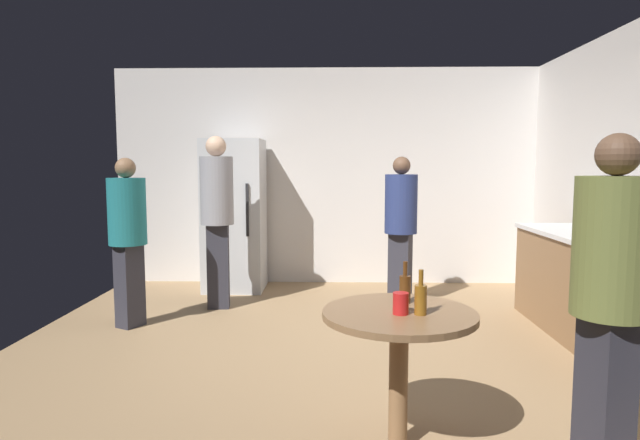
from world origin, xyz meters
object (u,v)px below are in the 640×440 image
at_px(person_in_navy_shirt, 401,220).
at_px(person_in_gray_shirt, 217,208).
at_px(foreground_table, 399,331).
at_px(plastic_cup_red, 401,303).
at_px(person_in_teal_shirt, 128,229).
at_px(person_in_olive_shirt, 611,284).
at_px(wine_bottle_on_counter, 594,220).
at_px(beer_bottle_brown, 405,288).
at_px(refrigerator, 235,215).
at_px(beer_bottle_amber, 421,298).
at_px(kettle, 608,232).

bearing_deg(person_in_navy_shirt, person_in_gray_shirt, -61.90).
relative_size(foreground_table, person_in_navy_shirt, 0.51).
relative_size(plastic_cup_red, person_in_teal_shirt, 0.07).
bearing_deg(person_in_olive_shirt, person_in_gray_shirt, -64.81).
bearing_deg(person_in_gray_shirt, wine_bottle_on_counter, 70.54).
bearing_deg(beer_bottle_brown, foreground_table, -106.38).
relative_size(wine_bottle_on_counter, person_in_gray_shirt, 0.17).
distance_m(person_in_olive_shirt, person_in_gray_shirt, 3.93).
distance_m(refrigerator, person_in_navy_shirt, 2.04).
bearing_deg(beer_bottle_amber, person_in_teal_shirt, 137.05).
xyz_separation_m(wine_bottle_on_counter, person_in_teal_shirt, (-4.15, 0.12, -0.11)).
bearing_deg(person_in_gray_shirt, beer_bottle_brown, 24.94).
distance_m(kettle, person_in_olive_shirt, 2.01).
distance_m(wine_bottle_on_counter, plastic_cup_red, 2.81).
distance_m(beer_bottle_amber, person_in_navy_shirt, 2.98).
xyz_separation_m(person_in_teal_shirt, person_in_gray_shirt, (0.68, 0.67, 0.15)).
relative_size(refrigerator, plastic_cup_red, 16.36).
relative_size(plastic_cup_red, person_in_gray_shirt, 0.06).
xyz_separation_m(beer_bottle_brown, plastic_cup_red, (-0.05, -0.22, -0.03)).
relative_size(beer_bottle_amber, person_in_olive_shirt, 0.14).
relative_size(beer_bottle_brown, person_in_navy_shirt, 0.15).
distance_m(beer_bottle_brown, person_in_olive_shirt, 0.99).
xyz_separation_m(refrigerator, kettle, (3.34, -2.14, 0.07)).
height_order(person_in_olive_shirt, person_in_navy_shirt, person_in_olive_shirt).
xyz_separation_m(wine_bottle_on_counter, beer_bottle_brown, (-1.88, -1.80, -0.20)).
height_order(kettle, person_in_teal_shirt, person_in_teal_shirt).
relative_size(wine_bottle_on_counter, foreground_table, 0.39).
bearing_deg(plastic_cup_red, person_in_olive_shirt, -14.63).
distance_m(foreground_table, person_in_gray_shirt, 3.20).
relative_size(kettle, person_in_gray_shirt, 0.14).
distance_m(kettle, person_in_teal_shirt, 4.08).
xyz_separation_m(refrigerator, foreground_table, (1.52, -3.64, -0.27)).
height_order(refrigerator, foreground_table, refrigerator).
xyz_separation_m(kettle, foreground_table, (-1.81, -1.50, -0.34)).
bearing_deg(person_in_teal_shirt, plastic_cup_red, -16.12).
bearing_deg(person_in_navy_shirt, wine_bottle_on_counter, 83.39).
xyz_separation_m(kettle, person_in_navy_shirt, (-1.44, 1.40, -0.05)).
bearing_deg(person_in_gray_shirt, beer_bottle_amber, 23.53).
height_order(foreground_table, plastic_cup_red, plastic_cup_red).
bearing_deg(kettle, person_in_navy_shirt, 135.89).
xyz_separation_m(wine_bottle_on_counter, plastic_cup_red, (-1.93, -2.03, -0.23)).
height_order(wine_bottle_on_counter, beer_bottle_amber, wine_bottle_on_counter).
bearing_deg(wine_bottle_on_counter, plastic_cup_red, -133.55).
distance_m(kettle, beer_bottle_amber, 2.33).
xyz_separation_m(foreground_table, plastic_cup_red, (-0.00, -0.05, 0.16)).
distance_m(beer_bottle_brown, person_in_navy_shirt, 2.75).
bearing_deg(kettle, beer_bottle_brown, -142.92).
xyz_separation_m(refrigerator, plastic_cup_red, (1.52, -3.70, -0.11)).
relative_size(wine_bottle_on_counter, plastic_cup_red, 2.82).
distance_m(foreground_table, person_in_navy_shirt, 2.94).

